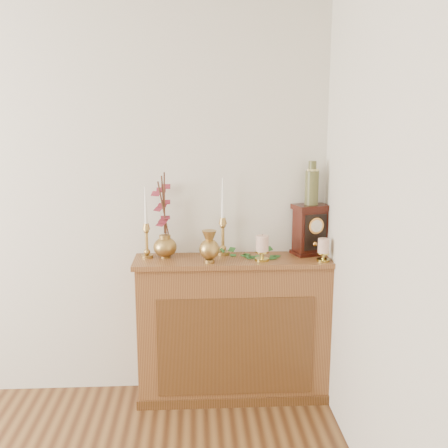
{
  "coord_description": "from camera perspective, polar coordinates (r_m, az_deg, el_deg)",
  "views": [
    {
      "loc": [
        1.17,
        -1.05,
        1.79
      ],
      "look_at": [
        1.34,
        2.05,
        1.16
      ],
      "focal_mm": 42.0,
      "sensor_mm": 36.0,
      "label": 1
    }
  ],
  "objects": [
    {
      "name": "console_shelf",
      "position": [
        3.43,
        1.03,
        -11.7
      ],
      "size": [
        1.24,
        0.34,
        0.93
      ],
      "color": "brown",
      "rests_on": "ground"
    },
    {
      "name": "ivy_garland",
      "position": [
        3.29,
        1.43,
        -3.38
      ],
      "size": [
        0.37,
        0.15,
        0.07
      ],
      "rotation": [
        0.0,
        0.0,
        0.03
      ],
      "color": "#276626",
      "rests_on": "console_shelf"
    },
    {
      "name": "mantel_clock",
      "position": [
        3.37,
        9.4,
        -0.65
      ],
      "size": [
        0.25,
        0.21,
        0.32
      ],
      "rotation": [
        0.0,
        0.0,
        0.29
      ],
      "color": "#36110A",
      "rests_on": "console_shelf"
    },
    {
      "name": "ceramic_vase",
      "position": [
        3.33,
        9.53,
        4.19
      ],
      "size": [
        0.08,
        0.08,
        0.27
      ],
      "rotation": [
        0.0,
        0.0,
        0.29
      ],
      "color": "#172E21",
      "rests_on": "mantel_clock"
    },
    {
      "name": "candlestick_left",
      "position": [
        3.28,
        -8.43,
        -1.18
      ],
      "size": [
        0.07,
        0.07,
        0.45
      ],
      "rotation": [
        0.0,
        0.0,
        -0.11
      ],
      "color": "#B49448",
      "rests_on": "console_shelf"
    },
    {
      "name": "pillar_candle_left",
      "position": [
        3.2,
        4.17,
        -2.48
      ],
      "size": [
        0.09,
        0.09,
        0.17
      ],
      "rotation": [
        0.0,
        0.0,
        0.19
      ],
      "color": "gold",
      "rests_on": "console_shelf"
    },
    {
      "name": "ginger_jar",
      "position": [
        3.28,
        -6.64,
        0.61
      ],
      "size": [
        0.21,
        0.24,
        0.54
      ],
      "rotation": [
        0.0,
        0.0,
        -0.33
      ],
      "color": "#B49448",
      "rests_on": "console_shelf"
    },
    {
      "name": "candlestick_center",
      "position": [
        3.32,
        -0.13,
        -0.66
      ],
      "size": [
        0.08,
        0.08,
        0.49
      ],
      "rotation": [
        0.0,
        0.0,
        0.29
      ],
      "color": "#B49448",
      "rests_on": "console_shelf"
    },
    {
      "name": "bud_vase",
      "position": [
        3.14,
        -1.61,
        -2.52
      ],
      "size": [
        0.12,
        0.12,
        0.2
      ],
      "rotation": [
        0.0,
        0.0,
        0.02
      ],
      "color": "#B49448",
      "rests_on": "console_shelf"
    },
    {
      "name": "pillar_candle_right",
      "position": [
        3.24,
        10.77,
        -2.65
      ],
      "size": [
        0.08,
        0.08,
        0.15
      ],
      "rotation": [
        0.0,
        0.0,
        -0.31
      ],
      "color": "gold",
      "rests_on": "console_shelf"
    }
  ]
}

